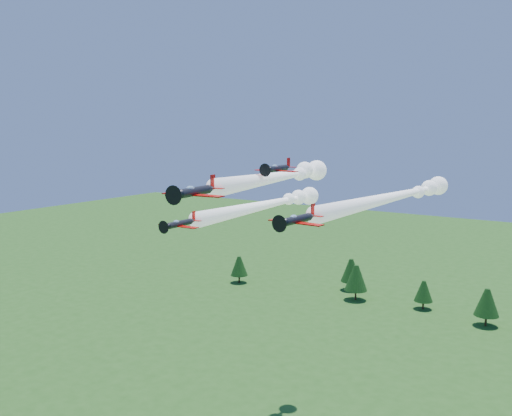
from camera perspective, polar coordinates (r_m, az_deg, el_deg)
The scene contains 5 objects.
plane_lead at distance 92.82m, azimuth 2.55°, elevation 3.19°, with size 9.65×45.23×3.70m.
plane_left at distance 105.88m, azimuth 1.50°, elevation 0.43°, with size 6.80×46.50×3.70m.
plane_right at distance 100.53m, azimuth 13.96°, elevation 1.19°, with size 9.11×57.15×3.70m.
plane_slot at distance 83.86m, azimuth 2.15°, elevation 3.96°, with size 6.77×7.38×2.39m.
treeline at distance 183.40m, azimuth 21.57°, elevation -8.26°, with size 159.04×20.31×11.74m.
Camera 1 is at (44.78, -63.37, 56.76)m, focal length 40.00 mm.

